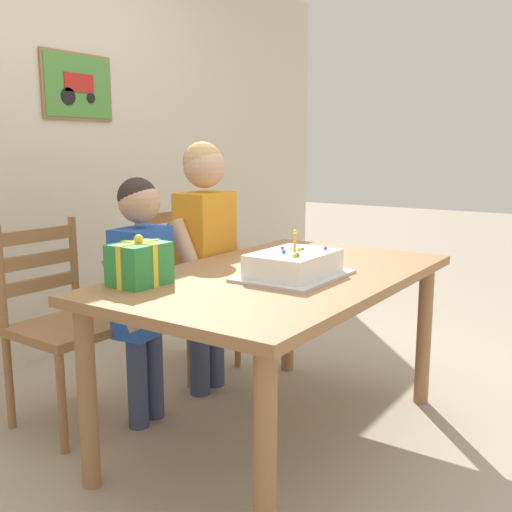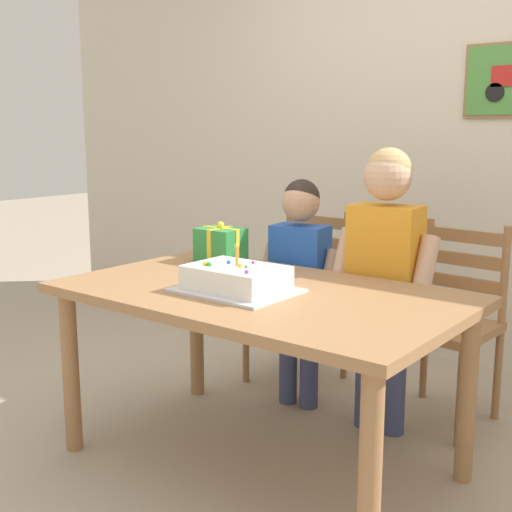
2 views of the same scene
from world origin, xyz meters
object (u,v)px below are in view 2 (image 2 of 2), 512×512
(child_older, at_px, (384,263))
(child_younger, at_px, (300,271))
(birthday_cake, at_px, (236,280))
(chair_right, at_px, (448,322))
(dining_table, at_px, (260,311))
(chair_left, at_px, (301,295))
(gift_box_red_large, at_px, (221,245))

(child_older, relative_size, child_younger, 1.14)
(birthday_cake, xyz_separation_m, chair_right, (0.46, 0.98, -0.31))
(dining_table, bearing_deg, chair_right, 65.11)
(chair_left, relative_size, child_younger, 0.82)
(gift_box_red_large, relative_size, chair_right, 0.23)
(gift_box_red_large, distance_m, child_younger, 0.40)
(chair_right, bearing_deg, gift_box_red_large, -147.54)
(gift_box_red_large, bearing_deg, chair_right, 32.46)
(dining_table, relative_size, chair_right, 1.71)
(dining_table, bearing_deg, gift_box_red_large, 146.07)
(gift_box_red_large, bearing_deg, chair_left, 82.85)
(gift_box_red_large, height_order, child_older, child_older)
(dining_table, distance_m, chair_left, 1.00)
(birthday_cake, height_order, chair_left, birthday_cake)
(dining_table, xyz_separation_m, birthday_cake, (-0.05, -0.09, 0.14))
(dining_table, xyz_separation_m, child_older, (0.24, 0.59, 0.13))
(birthday_cake, distance_m, child_older, 0.73)
(child_older, bearing_deg, chair_right, 59.76)
(dining_table, xyz_separation_m, chair_right, (0.41, 0.89, -0.18))
(dining_table, bearing_deg, child_younger, 109.74)
(chair_right, xyz_separation_m, child_younger, (-0.62, -0.31, 0.21))
(birthday_cake, bearing_deg, chair_left, 110.31)
(chair_left, distance_m, child_older, 0.78)
(dining_table, distance_m, child_older, 0.64)
(dining_table, distance_m, gift_box_red_large, 0.60)
(birthday_cake, relative_size, chair_left, 0.48)
(gift_box_red_large, bearing_deg, child_older, 20.07)
(chair_right, bearing_deg, dining_table, -114.89)
(chair_left, distance_m, child_younger, 0.42)
(chair_right, bearing_deg, chair_left, 179.99)
(dining_table, bearing_deg, birthday_cake, -117.38)
(chair_left, bearing_deg, child_older, -25.56)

